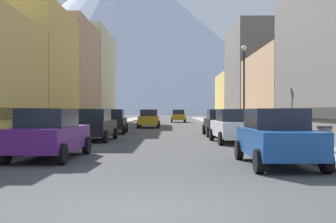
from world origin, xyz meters
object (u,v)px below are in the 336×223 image
at_px(potted_plant_1, 21,130).
at_px(potted_plant_2, 292,131).
at_px(car_right_2, 220,122).
at_px(trash_bin_right, 324,139).
at_px(car_left_1, 94,125).
at_px(streetlamp_right, 244,76).
at_px(car_left_0, 50,134).
at_px(car_left_2, 112,121).
at_px(car_driving_1, 149,119).
at_px(potted_plant_0, 43,127).
at_px(car_right_0, 277,137).
at_px(car_driving_0, 178,116).
at_px(car_right_1, 234,126).

bearing_deg(potted_plant_1, potted_plant_2, 6.65).
xyz_separation_m(car_right_2, trash_bin_right, (2.55, -12.32, -0.26)).
height_order(car_left_1, streetlamp_right, streetlamp_right).
height_order(car_left_0, car_left_2, same).
distance_m(car_driving_1, trash_bin_right, 26.32).
height_order(car_left_1, car_driving_1, same).
distance_m(car_left_0, car_right_2, 15.53).
distance_m(trash_bin_right, potted_plant_2, 6.64).
bearing_deg(potted_plant_0, potted_plant_2, -8.43).
distance_m(car_driving_1, potted_plant_1, 20.82).
bearing_deg(potted_plant_1, potted_plant_0, 90.00).
relative_size(car_right_0, car_driving_0, 1.00).
bearing_deg(car_left_2, streetlamp_right, -19.16).
distance_m(car_left_1, car_driving_1, 17.67).
xyz_separation_m(car_left_1, car_left_2, (0.00, 7.57, 0.00)).
bearing_deg(car_driving_1, potted_plant_0, -108.22).
relative_size(trash_bin_right, potted_plant_2, 1.15).
relative_size(car_right_0, potted_plant_0, 4.44).
distance_m(car_left_1, potted_plant_0, 3.40).
bearing_deg(trash_bin_right, potted_plant_0, 146.95).
distance_m(car_right_1, trash_bin_right, 6.69).
height_order(car_right_1, potted_plant_0, car_right_1).
distance_m(trash_bin_right, streetlamp_right, 12.44).
height_order(car_right_0, potted_plant_1, car_right_0).
height_order(car_left_1, car_driving_0, same).
distance_m(car_right_1, potted_plant_1, 10.87).
bearing_deg(car_driving_0, potted_plant_2, -81.76).
bearing_deg(car_driving_1, car_right_2, -67.08).
xyz_separation_m(car_left_2, car_right_0, (7.60, -18.07, 0.00)).
relative_size(car_left_0, car_driving_0, 1.02).
bearing_deg(car_right_2, car_right_0, -90.00).
height_order(car_left_2, car_driving_1, same).
bearing_deg(car_left_0, car_driving_1, 85.22).
bearing_deg(car_right_0, car_right_1, 89.98).
height_order(potted_plant_0, streetlamp_right, streetlamp_right).
relative_size(car_right_2, streetlamp_right, 0.75).
height_order(potted_plant_1, potted_plant_2, potted_plant_1).
relative_size(car_left_0, potted_plant_2, 5.23).
distance_m(car_left_1, streetlamp_right, 10.61).
height_order(car_right_0, car_right_2, same).
relative_size(car_left_2, potted_plant_1, 4.46).
bearing_deg(streetlamp_right, potted_plant_2, -72.80).
height_order(car_left_0, car_right_2, same).
distance_m(car_driving_0, potted_plant_2, 37.67).
xyz_separation_m(car_right_0, car_right_2, (0.00, 15.26, 0.00)).
relative_size(car_right_0, car_right_1, 0.98).
relative_size(car_right_2, trash_bin_right, 4.50).
bearing_deg(potted_plant_2, car_left_1, 175.01).
xyz_separation_m(car_right_1, trash_bin_right, (2.55, -6.18, -0.26)).
height_order(car_left_1, trash_bin_right, car_left_1).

